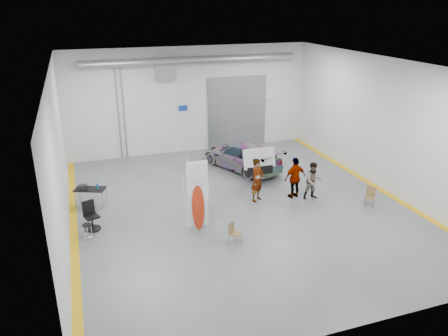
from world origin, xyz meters
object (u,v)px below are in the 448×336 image
object	(u,v)px
person_b	(313,181)
folding_chair_far	(369,201)
person_c	(295,178)
sedan_car	(242,156)
shop_stool	(88,232)
work_table	(88,189)
surfboard_display	(198,201)
person_a	(257,180)
folding_chair_near	(235,237)
office_chair	(92,217)

from	to	relation	value
person_b	folding_chair_far	size ratio (longest dim) A/B	2.02
person_b	person_c	world-z (taller)	person_c
sedan_car	shop_stool	world-z (taller)	sedan_car
person_b	person_c	size ratio (longest dim) A/B	0.90
work_table	surfboard_display	bearing A→B (deg)	-41.68
person_c	folding_chair_far	xyz separation A→B (m)	(2.62, -1.89, -0.68)
sedan_car	work_table	xyz separation A→B (m)	(-7.82, -2.10, 0.11)
work_table	person_a	bearing A→B (deg)	-14.40
person_a	work_table	world-z (taller)	person_a
sedan_car	surfboard_display	bearing A→B (deg)	31.75
person_b	work_table	xyz separation A→B (m)	(-9.47, 2.43, -0.05)
sedan_car	folding_chair_near	world-z (taller)	sedan_car
person_b	person_a	bearing A→B (deg)	170.46
person_c	folding_chair_far	size ratio (longest dim) A/B	2.25
folding_chair_far	work_table	distance (m)	12.06
person_a	folding_chair_far	xyz separation A→B (m)	(4.34, -2.13, -0.72)
person_b	work_table	bearing A→B (deg)	170.41
sedan_car	person_c	size ratio (longest dim) A/B	2.51
person_c	folding_chair_near	xyz separation A→B (m)	(-3.91, -2.90, -0.70)
surfboard_display	folding_chair_near	xyz separation A→B (m)	(0.97, -1.49, -0.95)
sedan_car	office_chair	distance (m)	8.90
person_b	folding_chair_near	distance (m)	5.29
folding_chair_far	office_chair	size ratio (longest dim) A/B	0.74
person_b	folding_chair_far	distance (m)	2.51
folding_chair_near	work_table	size ratio (longest dim) A/B	0.56
person_a	folding_chair_near	world-z (taller)	person_a
sedan_car	person_b	size ratio (longest dim) A/B	2.79
person_c	folding_chair_near	distance (m)	4.92
shop_stool	office_chair	world-z (taller)	office_chair
folding_chair_far	office_chair	xyz separation A→B (m)	(-11.38, 1.79, 0.24)
person_a	shop_stool	distance (m)	7.37
shop_stool	person_b	bearing A→B (deg)	3.43
surfboard_display	shop_stool	xyz separation A→B (m)	(-4.09, 0.45, -0.87)
sedan_car	work_table	world-z (taller)	sedan_car
person_a	office_chair	world-z (taller)	person_a
person_c	shop_stool	distance (m)	9.04
folding_chair_far	office_chair	world-z (taller)	office_chair
sedan_car	folding_chair_far	bearing A→B (deg)	97.53
folding_chair_near	office_chair	xyz separation A→B (m)	(-4.86, 2.80, 0.25)
folding_chair_far	surfboard_display	bearing A→B (deg)	-140.84
work_table	office_chair	world-z (taller)	office_chair
person_a	person_c	size ratio (longest dim) A/B	1.04
person_a	person_c	bearing A→B (deg)	-43.04
office_chair	folding_chair_near	bearing A→B (deg)	-49.10
folding_chair_near	office_chair	size ratio (longest dim) A/B	0.70
folding_chair_near	work_table	bearing A→B (deg)	94.84
office_chair	person_a	bearing A→B (deg)	-16.35
folding_chair_far	folding_chair_near	bearing A→B (deg)	-128.37
sedan_car	person_a	xyz separation A→B (m)	(-0.77, -3.91, 0.29)
person_b	surfboard_display	bearing A→B (deg)	-164.74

